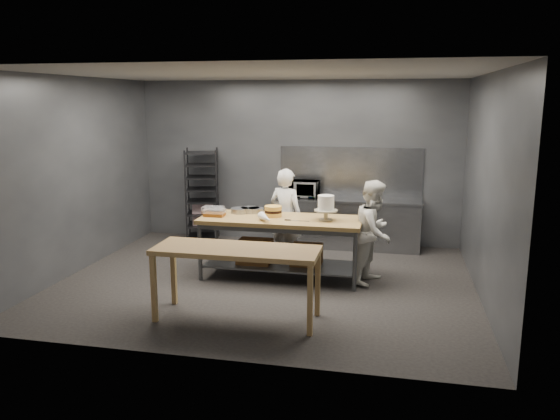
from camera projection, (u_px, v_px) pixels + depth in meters
name	position (u px, v px, depth m)	size (l,w,h in m)	color
ground	(266.00, 282.00, 8.08)	(6.00, 6.00, 0.00)	black
back_wall	(297.00, 162.00, 10.17)	(6.00, 0.04, 3.00)	#4C4F54
work_table	(279.00, 240.00, 8.18)	(2.40, 0.90, 0.92)	olive
near_counter	(236.00, 255.00, 6.56)	(2.00, 0.70, 0.90)	olive
back_counter	(348.00, 223.00, 9.87)	(2.60, 0.60, 0.90)	slate
splashback_panel	(350.00, 172.00, 9.98)	(2.60, 0.02, 0.90)	slate
speed_rack	(202.00, 196.00, 10.28)	(0.76, 0.80, 1.75)	black
chef_behind	(286.00, 217.00, 8.78)	(0.58, 0.38, 1.58)	white
chef_right	(374.00, 232.00, 7.93)	(0.74, 0.57, 1.52)	white
microwave	(304.00, 189.00, 9.92)	(0.54, 0.37, 0.30)	black
frosted_cake_stand	(326.00, 205.00, 7.89)	(0.34, 0.34, 0.37)	#B1A88D
layer_cake	(273.00, 211.00, 8.19)	(0.26, 0.26, 0.16)	#F0B54C
cake_pans	(241.00, 210.00, 8.47)	(0.84, 0.43, 0.07)	gray
piping_bag	(266.00, 218.00, 7.81)	(0.12, 0.12, 0.38)	white
offset_spatula	(294.00, 220.00, 7.91)	(0.36, 0.02, 0.02)	slate
pastry_clamshells	(214.00, 211.00, 8.31)	(0.39, 0.39, 0.11)	#93571D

